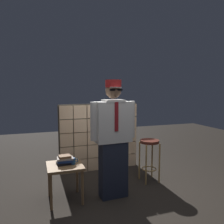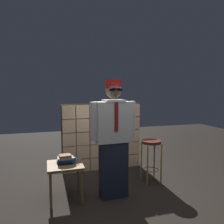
{
  "view_description": "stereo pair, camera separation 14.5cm",
  "coord_description": "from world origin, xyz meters",
  "views": [
    {
      "loc": [
        -1.24,
        -2.9,
        1.69
      ],
      "look_at": [
        -0.17,
        0.23,
        1.34
      ],
      "focal_mm": 35.95,
      "sensor_mm": 36.0,
      "label": 1
    },
    {
      "loc": [
        -1.1,
        -2.94,
        1.69
      ],
      "look_at": [
        -0.17,
        0.23,
        1.34
      ],
      "focal_mm": 35.95,
      "sensor_mm": 36.0,
      "label": 2
    }
  ],
  "objects": [
    {
      "name": "ground_plane",
      "position": [
        0.0,
        0.0,
        0.0
      ],
      "size": [
        12.0,
        12.0,
        0.0
      ],
      "color": "black"
    },
    {
      "name": "glass_block_wall",
      "position": [
        0.0,
        1.5,
        0.68
      ],
      "size": [
        1.67,
        0.1,
        1.39
      ],
      "color": "#E0B78C",
      "rests_on": "ground"
    },
    {
      "name": "standing_person",
      "position": [
        -0.13,
        0.28,
        0.95
      ],
      "size": [
        0.72,
        0.32,
        1.81
      ],
      "rotation": [
        0.0,
        0.0,
        0.06
      ],
      "color": "#1E2333",
      "rests_on": "ground"
    },
    {
      "name": "bar_stool",
      "position": [
        0.69,
        0.62,
        0.57
      ],
      "size": [
        0.34,
        0.34,
        0.76
      ],
      "color": "#592319",
      "rests_on": "ground"
    },
    {
      "name": "side_table",
      "position": [
        -0.86,
        0.39,
        0.48
      ],
      "size": [
        0.52,
        0.52,
        0.55
      ],
      "color": "brown",
      "rests_on": "ground"
    },
    {
      "name": "book_stack",
      "position": [
        -0.85,
        0.42,
        0.62
      ],
      "size": [
        0.25,
        0.2,
        0.13
      ],
      "color": "black",
      "rests_on": "side_table"
    },
    {
      "name": "coffee_mug",
      "position": [
        -0.74,
        0.38,
        0.6
      ],
      "size": [
        0.13,
        0.08,
        0.09
      ],
      "color": "navy",
      "rests_on": "side_table"
    }
  ]
}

